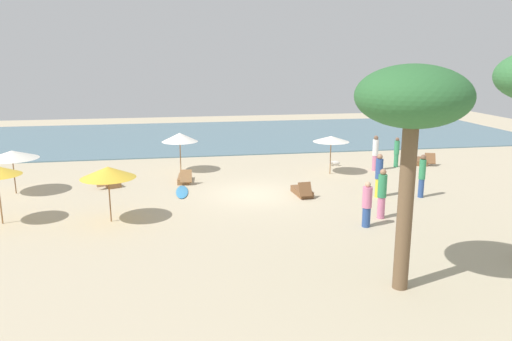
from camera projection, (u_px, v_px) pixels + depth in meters
name	position (u px, v px, depth m)	size (l,w,h in m)	color
ground_plane	(253.00, 195.00, 22.61)	(60.00, 60.00, 0.00)	#BCAD8E
ocean_water	(217.00, 136.00, 38.91)	(48.00, 16.00, 0.06)	slate
umbrella_0	(331.00, 139.00, 26.15)	(1.91, 1.91, 2.04)	olive
umbrella_1	(108.00, 172.00, 18.54)	(2.06, 2.06, 2.14)	brown
umbrella_3	(12.00, 155.00, 22.40)	(2.29, 2.29, 2.00)	brown
umbrella_4	(180.00, 137.00, 26.62)	(1.94, 1.94, 2.13)	olive
lounger_0	(302.00, 191.00, 22.49)	(0.71, 1.67, 0.74)	brown
lounger_1	(421.00, 161.00, 28.97)	(1.12, 1.76, 0.73)	brown
lounger_2	(109.00, 182.00, 24.13)	(1.23, 1.74, 0.73)	olive
lounger_3	(184.00, 178.00, 24.86)	(0.74, 1.68, 0.74)	olive
person_0	(397.00, 152.00, 28.01)	(0.41, 0.41, 1.69)	#338C59
person_1	(379.00, 175.00, 21.99)	(0.39, 0.39, 1.96)	yellow
person_2	(382.00, 193.00, 19.13)	(0.45, 0.45, 1.96)	#D17299
person_3	(375.00, 153.00, 27.12)	(0.44, 0.44, 1.94)	#D17299
person_4	(422.00, 175.00, 21.97)	(0.30, 0.30, 1.94)	#2D4C8C
person_5	(367.00, 204.00, 18.20)	(0.47, 0.47, 1.72)	#2D4C8C
palm_0	(413.00, 102.00, 12.44)	(2.91, 2.91, 5.99)	brown
dog	(334.00, 163.00, 28.47)	(0.64, 0.34, 0.30)	silver
surfboard	(182.00, 192.00, 22.95)	(0.64, 2.27, 0.07)	#338CCC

